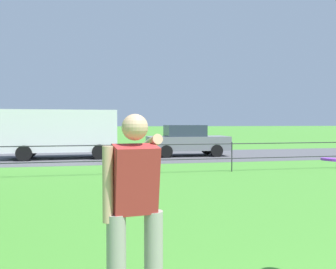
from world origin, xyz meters
TOP-DOWN VIEW (x-y plane):
  - street_strip at (0.00, 17.54)m, footprint 80.00×6.49m
  - park_fence at (-0.00, 11.52)m, footprint 36.53×0.04m
  - person_thrower at (-2.34, 2.81)m, footprint 0.51×0.81m
  - frisbee at (-0.28, 3.04)m, footprint 0.35×0.35m
  - panel_van_right at (-3.98, 17.47)m, footprint 5.04×2.18m
  - car_grey_far_right at (2.04, 17.47)m, footprint 4.03×1.87m

SIDE VIEW (x-z plane):
  - street_strip at x=0.00m, z-range 0.00..0.01m
  - park_fence at x=0.00m, z-range 0.17..1.17m
  - car_grey_far_right at x=2.04m, z-range 0.01..1.55m
  - person_thrower at x=-2.34m, z-range 0.07..1.82m
  - panel_van_right at x=-3.98m, z-range 0.15..2.39m
  - frisbee at x=-0.28m, z-range 1.28..1.32m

